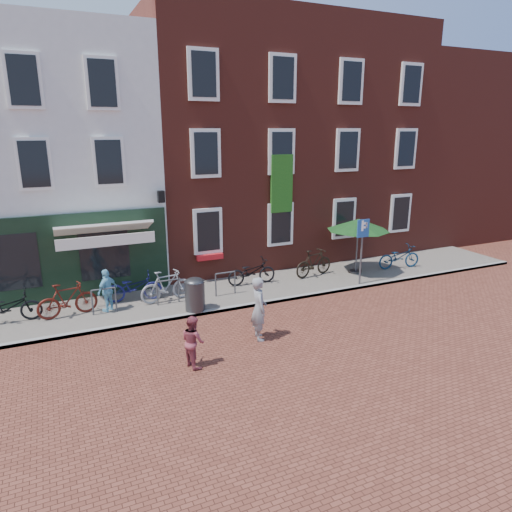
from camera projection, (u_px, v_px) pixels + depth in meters
name	position (u px, v px, depth m)	size (l,w,h in m)	color
ground	(224.00, 312.00, 14.66)	(80.00, 80.00, 0.00)	brown
sidewalk	(236.00, 291.00, 16.36)	(24.00, 3.00, 0.10)	slate
building_stucco	(36.00, 159.00, 17.62)	(8.00, 8.00, 9.00)	silver
building_brick_mid	(209.00, 144.00, 20.26)	(6.00, 8.00, 10.00)	maroon
building_brick_right	(325.00, 142.00, 22.63)	(6.00, 8.00, 10.00)	maroon
filler_right	(425.00, 150.00, 25.34)	(7.00, 8.00, 9.00)	maroon
litter_bin	(195.00, 292.00, 14.40)	(0.62, 0.62, 1.14)	#39393B
parking_sign	(362.00, 240.00, 16.56)	(0.50, 0.08, 2.43)	#4C4C4F
parasol	(358.00, 222.00, 17.79)	(2.44, 2.44, 2.28)	#4C4C4F
woman	(259.00, 308.00, 12.58)	(0.65, 0.43, 1.80)	gray
boy	(193.00, 341.00, 11.19)	(0.63, 0.49, 1.30)	#8E3844
cafe_person	(107.00, 290.00, 14.33)	(0.80, 0.33, 1.37)	#79C1DC
bicycle_0	(8.00, 307.00, 13.49)	(0.64, 1.83, 0.96)	black
bicycle_1	(67.00, 300.00, 13.96)	(0.50, 1.77, 1.06)	#4F150E
bicycle_2	(134.00, 287.00, 15.23)	(0.64, 1.83, 0.96)	navy
bicycle_3	(166.00, 286.00, 15.17)	(0.50, 1.77, 1.06)	#939496
bicycle_4	(252.00, 272.00, 16.85)	(0.64, 1.83, 0.96)	black
bicycle_5	(314.00, 263.00, 17.77)	(0.50, 1.77, 1.06)	black
bicycle_6	(399.00, 257.00, 18.80)	(0.64, 1.83, 0.96)	#0F2F4E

